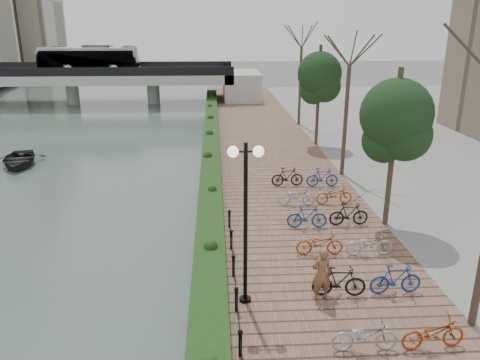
{
  "coord_description": "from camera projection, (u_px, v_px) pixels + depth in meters",
  "views": [
    {
      "loc": [
        0.84,
        -8.86,
        8.51
      ],
      "look_at": [
        1.94,
        10.73,
        2.0
      ],
      "focal_mm": 35.0,
      "sensor_mm": 36.0,
      "label": 1
    }
  ],
  "objects": [
    {
      "name": "promenade",
      "position": [
        268.0,
        172.0,
        27.75
      ],
      "size": [
        8.0,
        75.0,
        0.5
      ],
      "primitive_type": "cube",
      "color": "brown",
      "rests_on": "ground"
    },
    {
      "name": "hedge",
      "position": [
        211.0,
        153.0,
        29.77
      ],
      "size": [
        1.1,
        56.0,
        0.6
      ],
      "primitive_type": "cube",
      "color": "#143714",
      "rests_on": "promenade"
    },
    {
      "name": "chain_fence",
      "position": [
        238.0,
        321.0,
        12.74
      ],
      "size": [
        0.1,
        14.1,
        0.7
      ],
      "color": "black",
      "rests_on": "promenade"
    },
    {
      "name": "lamppost",
      "position": [
        246.0,
        191.0,
        13.18
      ],
      "size": [
        1.02,
        0.32,
        4.96
      ],
      "color": "black",
      "rests_on": "promenade"
    },
    {
      "name": "pedestrian",
      "position": [
        321.0,
        274.0,
        14.12
      ],
      "size": [
        0.67,
        0.48,
        1.72
      ],
      "primitive_type": "imported",
      "rotation": [
        0.0,
        0.0,
        3.25
      ],
      "color": "brown",
      "rests_on": "promenade"
    },
    {
      "name": "bicycle_parking",
      "position": [
        336.0,
        230.0,
        18.09
      ],
      "size": [
        2.4,
        14.69,
        1.0
      ],
      "color": "#9FA1A4",
      "rests_on": "promenade"
    },
    {
      "name": "street_trees",
      "position": [
        364.0,
        131.0,
        22.32
      ],
      "size": [
        3.2,
        37.12,
        6.8
      ],
      "color": "#382B21",
      "rests_on": "promenade"
    },
    {
      "name": "bridge",
      "position": [
        75.0,
        74.0,
        51.85
      ],
      "size": [
        36.0,
        10.77,
        6.5
      ],
      "color": "#AEADA8",
      "rests_on": "ground"
    },
    {
      "name": "boat",
      "position": [
        19.0,
        159.0,
        29.57
      ],
      "size": [
        3.71,
        4.58,
        0.84
      ],
      "primitive_type": "imported",
      "rotation": [
        0.0,
        0.0,
        0.23
      ],
      "color": "black",
      "rests_on": "river_water"
    }
  ]
}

